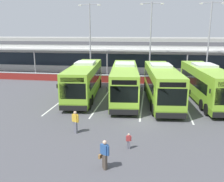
{
  "coord_description": "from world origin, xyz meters",
  "views": [
    {
      "loc": [
        0.68,
        -19.0,
        7.06
      ],
      "look_at": [
        -2.82,
        3.0,
        1.6
      ],
      "focal_mm": 38.91,
      "sensor_mm": 36.0,
      "label": 1
    }
  ],
  "objects": [
    {
      "name": "lamp_post_east",
      "position": [
        8.55,
        17.0,
        6.29
      ],
      "size": [
        3.24,
        0.28,
        11.0
      ],
      "color": "#9E9EA3",
      "rests_on": "ground"
    },
    {
      "name": "coach_bus_right_centre",
      "position": [
        6.39,
        6.72,
        1.79
      ],
      "size": [
        3.94,
        12.34,
        3.78
      ],
      "color": "#8CC633",
      "rests_on": "ground"
    },
    {
      "name": "coach_bus_leftmost",
      "position": [
        -6.48,
        6.54,
        1.79
      ],
      "size": [
        3.94,
        12.34,
        3.78
      ],
      "color": "#8CC633",
      "rests_on": "ground"
    },
    {
      "name": "red_barrier_wall",
      "position": [
        0.0,
        14.5,
        0.56
      ],
      "size": [
        60.0,
        0.4,
        1.1
      ],
      "color": "maroon",
      "rests_on": "ground"
    },
    {
      "name": "bay_stripe_mid_west",
      "position": [
        0.0,
        6.0,
        0.0
      ],
      "size": [
        0.14,
        13.0,
        0.01
      ],
      "primitive_type": "cube",
      "color": "silver",
      "rests_on": "ground"
    },
    {
      "name": "ground_plane",
      "position": [
        0.0,
        0.0,
        0.0
      ],
      "size": [
        200.0,
        200.0,
        0.0
      ],
      "primitive_type": "plane",
      "color": "#4C4C51"
    },
    {
      "name": "terminal_building",
      "position": [
        -0.0,
        26.91,
        3.01
      ],
      "size": [
        70.0,
        13.0,
        6.0
      ],
      "color": "silver",
      "rests_on": "ground"
    },
    {
      "name": "bay_stripe_centre",
      "position": [
        4.2,
        6.0,
        0.0
      ],
      "size": [
        0.14,
        13.0,
        0.01
      ],
      "primitive_type": "cube",
      "color": "silver",
      "rests_on": "ground"
    },
    {
      "name": "bay_stripe_west",
      "position": [
        -4.2,
        6.0,
        0.0
      ],
      "size": [
        0.14,
        13.0,
        0.01
      ],
      "primitive_type": "cube",
      "color": "silver",
      "rests_on": "ground"
    },
    {
      "name": "coach_bus_centre",
      "position": [
        1.85,
        5.88,
        1.79
      ],
      "size": [
        3.94,
        12.34,
        3.78
      ],
      "color": "#8CC633",
      "rests_on": "ground"
    },
    {
      "name": "lamp_post_centre",
      "position": [
        0.56,
        16.43,
        6.29
      ],
      "size": [
        3.24,
        0.28,
        11.0
      ],
      "color": "#9E9EA3",
      "rests_on": "ground"
    },
    {
      "name": "coach_bus_left_centre",
      "position": [
        -1.97,
        6.16,
        1.79
      ],
      "size": [
        3.94,
        12.34,
        3.78
      ],
      "color": "#8CC633",
      "rests_on": "ground"
    },
    {
      "name": "bay_stripe_far_west",
      "position": [
        -8.4,
        6.0,
        0.0
      ],
      "size": [
        0.14,
        13.0,
        0.01
      ],
      "primitive_type": "cube",
      "color": "silver",
      "rests_on": "ground"
    },
    {
      "name": "pedestrian_child",
      "position": [
        -0.47,
        -5.24,
        0.54
      ],
      "size": [
        0.33,
        0.18,
        1.0
      ],
      "color": "slate",
      "rests_on": "ground"
    },
    {
      "name": "lamp_post_west",
      "position": [
        -8.27,
        16.69,
        6.29
      ],
      "size": [
        3.24,
        0.28,
        11.0
      ],
      "color": "#9E9EA3",
      "rests_on": "ground"
    },
    {
      "name": "pedestrian_in_dark_coat",
      "position": [
        -4.44,
        -3.38,
        0.87
      ],
      "size": [
        0.54,
        0.38,
        1.62
      ],
      "color": "slate",
      "rests_on": "ground"
    },
    {
      "name": "pedestrian_with_handbag",
      "position": [
        -1.52,
        -7.69,
        0.86
      ],
      "size": [
        0.63,
        0.5,
        1.62
      ],
      "color": "#4C4238",
      "rests_on": "ground"
    }
  ]
}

